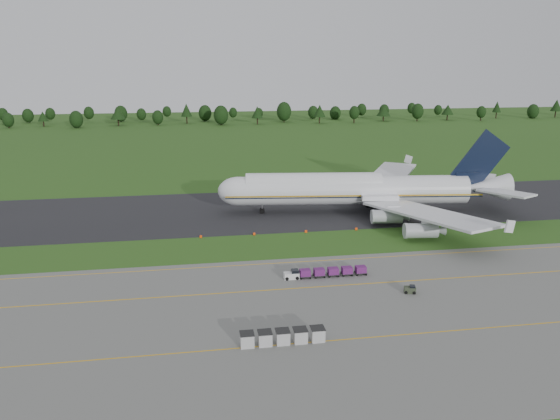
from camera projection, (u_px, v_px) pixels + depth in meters
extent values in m
plane|color=#274F17|center=(285.00, 245.00, 112.17)|extent=(600.00, 600.00, 0.00)
cube|color=#62625E|center=(324.00, 320.00, 79.81)|extent=(300.00, 52.00, 0.06)
cube|color=black|center=(267.00, 209.00, 138.79)|extent=(300.00, 40.00, 0.08)
cube|color=#DF9F0D|center=(307.00, 287.00, 91.22)|extent=(300.00, 0.25, 0.01)
cube|color=#DF9F0D|center=(335.00, 340.00, 74.09)|extent=(300.00, 0.20, 0.01)
cube|color=#DF9F0D|center=(294.00, 262.00, 102.63)|extent=(120.00, 0.20, 0.01)
cylinder|color=black|center=(9.00, 125.00, 302.72)|extent=(0.70, 0.70, 2.96)
sphere|color=#1B3613|center=(8.00, 120.00, 301.91)|extent=(6.15, 6.15, 6.15)
cylinder|color=black|center=(44.00, 124.00, 309.98)|extent=(0.70, 0.70, 3.07)
cone|color=#1B3613|center=(43.00, 116.00, 308.84)|extent=(5.87, 5.87, 5.45)
cylinder|color=black|center=(77.00, 125.00, 303.47)|extent=(0.70, 0.70, 3.10)
sphere|color=#1B3613|center=(76.00, 119.00, 302.62)|extent=(7.37, 7.37, 7.37)
cylinder|color=black|center=(118.00, 122.00, 313.44)|extent=(0.70, 0.70, 3.79)
cone|color=#1B3613|center=(118.00, 113.00, 312.03)|extent=(8.49, 8.49, 6.74)
cylinder|color=black|center=(158.00, 123.00, 316.44)|extent=(0.70, 0.70, 2.95)
sphere|color=#1B3613|center=(158.00, 117.00, 315.63)|extent=(6.26, 6.26, 6.26)
cylinder|color=black|center=(187.00, 120.00, 323.75)|extent=(0.70, 0.70, 4.23)
cone|color=#1B3613|center=(186.00, 110.00, 322.18)|extent=(6.57, 6.57, 7.51)
cylinder|color=black|center=(221.00, 122.00, 316.64)|extent=(0.70, 0.70, 3.77)
sphere|color=#1B3613|center=(221.00, 115.00, 315.60)|extent=(8.46, 8.46, 8.46)
cylinder|color=black|center=(257.00, 121.00, 320.50)|extent=(0.70, 0.70, 3.76)
cone|color=#1B3613|center=(257.00, 112.00, 319.11)|extent=(6.55, 6.55, 6.68)
cylinder|color=black|center=(284.00, 119.00, 331.01)|extent=(0.70, 0.70, 4.21)
sphere|color=#1B3613|center=(284.00, 111.00, 329.85)|extent=(8.81, 8.81, 8.81)
cylinder|color=black|center=(319.00, 120.00, 324.69)|extent=(0.70, 0.70, 3.96)
cone|color=#1B3613|center=(320.00, 111.00, 323.22)|extent=(6.97, 6.97, 7.04)
cylinder|color=black|center=(354.00, 120.00, 326.08)|extent=(0.70, 0.70, 4.12)
sphere|color=#1B3613|center=(354.00, 112.00, 324.95)|extent=(6.05, 6.05, 6.05)
cylinder|color=black|center=(383.00, 118.00, 336.93)|extent=(0.70, 0.70, 3.24)
cone|color=#1B3613|center=(384.00, 111.00, 335.73)|extent=(8.66, 8.66, 5.75)
cylinder|color=black|center=(417.00, 118.00, 336.48)|extent=(0.70, 0.70, 3.97)
sphere|color=#1B3613|center=(418.00, 111.00, 335.40)|extent=(7.28, 7.28, 7.28)
cylinder|color=black|center=(447.00, 117.00, 342.36)|extent=(0.70, 0.70, 3.46)
cone|color=#1B3613|center=(448.00, 110.00, 341.07)|extent=(7.49, 7.49, 6.16)
cylinder|color=black|center=(481.00, 118.00, 338.23)|extent=(0.70, 0.70, 3.57)
sphere|color=#1B3613|center=(481.00, 112.00, 337.26)|extent=(5.69, 5.69, 5.69)
cylinder|color=black|center=(496.00, 115.00, 352.66)|extent=(0.70, 0.70, 3.91)
cone|color=#1B3613|center=(497.00, 107.00, 351.21)|extent=(5.48, 5.48, 6.95)
cylinder|color=black|center=(532.00, 116.00, 352.68)|extent=(0.70, 0.70, 2.91)
sphere|color=#1B3613|center=(533.00, 111.00, 351.88)|extent=(7.25, 7.25, 7.25)
cylinder|color=black|center=(555.00, 114.00, 357.55)|extent=(0.70, 0.70, 4.21)
cone|color=#1B3613|center=(556.00, 105.00, 356.00)|extent=(6.98, 6.98, 7.48)
cylinder|color=silver|center=(353.00, 190.00, 134.90)|extent=(57.19, 13.77, 7.05)
cylinder|color=silver|center=(314.00, 184.00, 134.07)|extent=(33.69, 9.43, 5.50)
sphere|color=silver|center=(238.00, 191.00, 133.79)|extent=(7.05, 7.05, 7.05)
cone|color=silver|center=(487.00, 187.00, 136.09)|extent=(11.49, 7.93, 6.69)
cube|color=gold|center=(355.00, 196.00, 131.64)|extent=(62.18, 7.54, 0.34)
cube|color=silver|center=(428.00, 214.00, 117.65)|extent=(20.15, 34.64, 0.54)
cube|color=silver|center=(388.00, 177.00, 153.65)|extent=(26.27, 33.26, 0.54)
cylinder|color=#9DA0A5|center=(387.00, 217.00, 124.14)|extent=(7.17, 3.93, 3.13)
cylinder|color=#9DA0A5|center=(421.00, 231.00, 113.96)|extent=(7.17, 3.93, 3.13)
cylinder|color=#9DA0A5|center=(366.00, 191.00, 147.89)|extent=(7.17, 3.93, 3.13)
cylinder|color=#9DA0A5|center=(375.00, 183.00, 158.44)|extent=(7.17, 3.93, 3.13)
cube|color=black|center=(480.00, 161.00, 134.24)|extent=(14.23, 2.24, 15.71)
cube|color=silver|center=(506.00, 193.00, 129.00)|extent=(10.28, 13.80, 0.44)
cube|color=silver|center=(481.00, 179.00, 143.14)|extent=(12.17, 13.28, 0.44)
cylinder|color=slate|center=(262.00, 209.00, 135.25)|extent=(0.35, 0.35, 2.15)
cylinder|color=black|center=(262.00, 211.00, 135.36)|extent=(1.37, 1.03, 1.27)
cylinder|color=slate|center=(379.00, 213.00, 132.12)|extent=(0.35, 0.35, 2.15)
cylinder|color=black|center=(379.00, 214.00, 132.23)|extent=(1.37, 1.03, 1.27)
cylinder|color=slate|center=(372.00, 203.00, 140.60)|extent=(0.35, 0.35, 2.15)
cylinder|color=black|center=(372.00, 205.00, 140.71)|extent=(1.37, 1.03, 1.27)
cube|color=silver|center=(291.00, 276.00, 94.81)|extent=(2.62, 1.41, 1.11)
cylinder|color=black|center=(287.00, 279.00, 94.07)|extent=(0.60, 0.22, 0.60)
cube|color=black|center=(305.00, 276.00, 95.24)|extent=(2.01, 1.51, 0.12)
cube|color=#541857|center=(305.00, 273.00, 95.08)|extent=(1.81, 1.41, 1.11)
cylinder|color=black|center=(301.00, 279.00, 94.49)|extent=(0.34, 0.15, 0.34)
cube|color=black|center=(319.00, 275.00, 95.62)|extent=(2.01, 1.51, 0.12)
cube|color=#541857|center=(319.00, 272.00, 95.46)|extent=(1.81, 1.41, 1.11)
cylinder|color=black|center=(315.00, 278.00, 94.88)|extent=(0.34, 0.15, 0.34)
cube|color=black|center=(333.00, 274.00, 96.01)|extent=(2.01, 1.51, 0.12)
cube|color=#541857|center=(333.00, 271.00, 95.85)|extent=(1.81, 1.41, 1.11)
cylinder|color=black|center=(330.00, 277.00, 95.26)|extent=(0.34, 0.15, 0.34)
cube|color=black|center=(347.00, 273.00, 96.40)|extent=(2.01, 1.51, 0.12)
cube|color=#541857|center=(347.00, 270.00, 96.24)|extent=(1.81, 1.41, 1.11)
cylinder|color=black|center=(343.00, 276.00, 95.65)|extent=(0.34, 0.15, 0.34)
cube|color=black|center=(361.00, 272.00, 96.79)|extent=(2.01, 1.51, 0.12)
cube|color=#541857|center=(361.00, 269.00, 96.62)|extent=(1.81, 1.41, 1.11)
cylinder|color=black|center=(357.00, 275.00, 96.04)|extent=(0.34, 0.15, 0.34)
cylinder|color=black|center=(291.00, 277.00, 94.88)|extent=(0.60, 0.22, 0.60)
cube|color=#2F3726|center=(410.00, 290.00, 89.05)|extent=(2.08, 1.57, 1.02)
cylinder|color=black|center=(407.00, 293.00, 88.49)|extent=(0.52, 0.18, 0.52)
cylinder|color=black|center=(412.00, 290.00, 89.74)|extent=(0.52, 0.18, 0.52)
cube|color=#AEAEAE|center=(247.00, 340.00, 72.42)|extent=(1.79, 1.79, 1.79)
cube|color=black|center=(247.00, 333.00, 72.17)|extent=(1.90, 1.90, 0.09)
cube|color=#AEAEAE|center=(265.00, 338.00, 72.79)|extent=(1.79, 1.79, 1.79)
cube|color=black|center=(265.00, 332.00, 72.54)|extent=(1.90, 1.90, 0.09)
cube|color=#AEAEAE|center=(283.00, 337.00, 73.16)|extent=(1.79, 1.79, 1.79)
cube|color=black|center=(283.00, 331.00, 72.91)|extent=(1.90, 1.90, 0.09)
cube|color=#AEAEAE|center=(300.00, 336.00, 73.53)|extent=(1.79, 1.79, 1.79)
cube|color=black|center=(300.00, 329.00, 73.28)|extent=(1.90, 1.90, 0.09)
cube|color=#AEAEAE|center=(317.00, 334.00, 73.90)|extent=(1.79, 1.79, 1.79)
cube|color=black|center=(318.00, 328.00, 73.65)|extent=(1.90, 1.90, 0.09)
cube|color=#FF4308|center=(201.00, 237.00, 116.60)|extent=(0.50, 0.12, 0.60)
cube|color=black|center=(201.00, 238.00, 116.68)|extent=(0.30, 0.30, 0.04)
cube|color=#FF4308|center=(254.00, 234.00, 118.37)|extent=(0.50, 0.12, 0.60)
cube|color=black|center=(254.00, 235.00, 118.44)|extent=(0.30, 0.30, 0.04)
cube|color=#FF4308|center=(306.00, 231.00, 120.14)|extent=(0.50, 0.12, 0.60)
cube|color=black|center=(306.00, 233.00, 120.21)|extent=(0.30, 0.30, 0.04)
cube|color=#FF4308|center=(356.00, 229.00, 121.90)|extent=(0.50, 0.12, 0.60)
cube|color=black|center=(356.00, 230.00, 121.98)|extent=(0.30, 0.30, 0.04)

